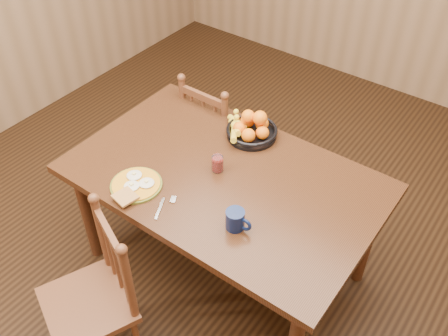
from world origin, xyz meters
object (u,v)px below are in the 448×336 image
Objects in this scene: chair_far at (217,135)px; breakfast_plate at (136,185)px; coffee_mug at (236,220)px; chair_near at (95,299)px; fruit_bowl at (251,128)px; dining_table at (224,187)px.

breakfast_plate is (0.17, -0.90, 0.33)m from chair_far.
coffee_mug is (0.56, 0.08, 0.04)m from breakfast_plate.
chair_near is 2.80× the size of fruit_bowl.
dining_table is 4.94× the size of fruit_bowl.
dining_table is at bearing -78.14° from fruit_bowl.
breakfast_plate is at bearing 128.57° from chair_near.
chair_far is at bearing 131.70° from coffee_mug.
chair_far is 0.58m from fruit_bowl.
fruit_bowl is at bearing 71.29° from breakfast_plate.
chair_far reaches higher than breakfast_plate.
fruit_bowl is at bearing 101.86° from dining_table.
chair_far is at bearing 125.51° from chair_near.
chair_near is 6.78× the size of coffee_mug.
fruit_bowl is (-0.07, 0.36, 0.14)m from dining_table.
coffee_mug reaches higher than breakfast_plate.
fruit_bowl is (-0.33, 0.61, 0.00)m from coffee_mug.
dining_table is 11.97× the size of coffee_mug.
fruit_bowl is at bearing 108.17° from chair_near.
chair_far is 3.00× the size of breakfast_plate.
chair_near is at bearing -95.20° from fruit_bowl.
chair_near is at bearing 102.36° from chair_far.
dining_table is 0.39m from coffee_mug.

